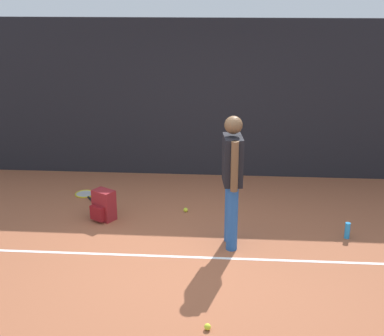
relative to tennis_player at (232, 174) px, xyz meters
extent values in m
plane|color=#9E5638|center=(-0.50, -0.30, -0.97)|extent=(12.00, 12.00, 0.00)
cube|color=black|center=(-0.50, 2.70, 0.37)|extent=(10.00, 0.10, 2.68)
cube|color=white|center=(-0.50, -0.37, -0.96)|extent=(9.00, 0.05, 0.00)
cylinder|color=#2659A5|center=(-0.01, 0.12, -0.54)|extent=(0.14, 0.14, 0.85)
cylinder|color=#2659A5|center=(0.01, -0.12, -0.54)|extent=(0.14, 0.14, 0.85)
cube|color=black|center=(0.00, 0.00, 0.18)|extent=(0.26, 0.42, 0.60)
sphere|color=brown|center=(0.00, 0.00, 0.62)|extent=(0.22, 0.22, 0.22)
cylinder|color=brown|center=(-0.02, 0.22, 0.17)|extent=(0.09, 0.09, 0.62)
cylinder|color=brown|center=(0.02, -0.22, 0.17)|extent=(0.09, 0.09, 0.62)
cylinder|color=black|center=(-2.16, 1.32, -0.95)|extent=(0.19, 0.27, 0.03)
torus|color=gold|center=(-2.33, 1.57, -0.95)|extent=(0.45, 0.45, 0.02)
cylinder|color=#B2B2B2|center=(-2.33, 1.57, -0.95)|extent=(0.38, 0.38, 0.00)
cube|color=maroon|center=(-1.80, 0.66, -0.75)|extent=(0.36, 0.33, 0.44)
cube|color=maroon|center=(-1.87, 0.55, -0.83)|extent=(0.23, 0.18, 0.20)
sphere|color=#CCE033|center=(-0.66, 1.00, -0.93)|extent=(0.07, 0.07, 0.07)
sphere|color=#CCE033|center=(-0.21, -1.81, -0.93)|extent=(0.07, 0.07, 0.07)
cylinder|color=#268CD8|center=(1.54, 0.30, -0.86)|extent=(0.07, 0.07, 0.22)
camera|label=1|loc=(-0.05, -6.17, 2.20)|focal=49.64mm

